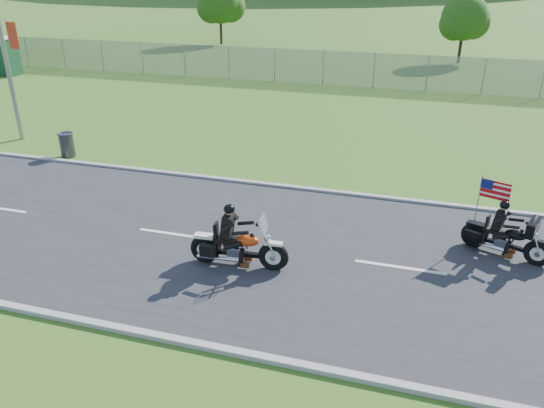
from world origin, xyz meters
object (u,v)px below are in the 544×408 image
(motorcycle_lead, at_px, (237,247))
(trash_can, at_px, (67,145))
(porta_toilet_a, at_px, (7,57))
(motorcycle_follow, at_px, (506,238))

(motorcycle_lead, xyz_separation_m, trash_can, (-8.91, 5.67, -0.08))
(porta_toilet_a, height_order, motorcycle_follow, porta_toilet_a)
(motorcycle_lead, relative_size, motorcycle_follow, 1.16)
(motorcycle_lead, relative_size, trash_can, 2.75)
(motorcycle_follow, xyz_separation_m, trash_can, (-15.21, 3.30, -0.06))
(trash_can, bearing_deg, motorcycle_follow, -12.25)
(motorcycle_lead, distance_m, motorcycle_follow, 6.73)
(porta_toilet_a, relative_size, trash_can, 2.55)
(porta_toilet_a, relative_size, motorcycle_lead, 0.93)
(porta_toilet_a, xyz_separation_m, motorcycle_follow, (28.45, -15.64, -0.63))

